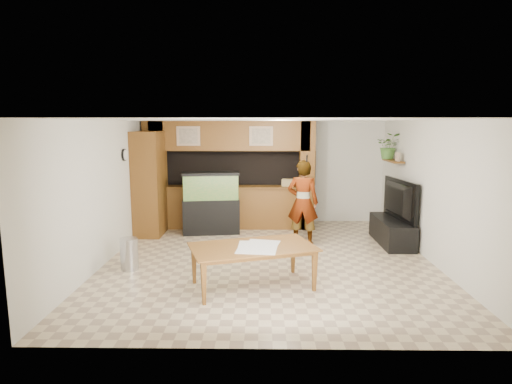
{
  "coord_description": "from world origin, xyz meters",
  "views": [
    {
      "loc": [
        -0.13,
        -7.77,
        2.54
      ],
      "look_at": [
        -0.25,
        0.6,
        1.19
      ],
      "focal_mm": 30.0,
      "sensor_mm": 36.0,
      "label": 1
    }
  ],
  "objects_px": {
    "television": "(393,200)",
    "dining_table": "(253,267)",
    "person": "(303,202)",
    "pantry_cabinet": "(149,184)",
    "aquarium": "(211,204)"
  },
  "relations": [
    {
      "from": "pantry_cabinet",
      "to": "person",
      "type": "height_order",
      "value": "pantry_cabinet"
    },
    {
      "from": "television",
      "to": "dining_table",
      "type": "height_order",
      "value": "television"
    },
    {
      "from": "dining_table",
      "to": "pantry_cabinet",
      "type": "bearing_deg",
      "value": 108.75
    },
    {
      "from": "person",
      "to": "television",
      "type": "bearing_deg",
      "value": -166.01
    },
    {
      "from": "pantry_cabinet",
      "to": "person",
      "type": "relative_size",
      "value": 1.32
    },
    {
      "from": "television",
      "to": "pantry_cabinet",
      "type": "bearing_deg",
      "value": 75.1
    },
    {
      "from": "pantry_cabinet",
      "to": "person",
      "type": "bearing_deg",
      "value": -12.6
    },
    {
      "from": "television",
      "to": "dining_table",
      "type": "relative_size",
      "value": 0.78
    },
    {
      "from": "television",
      "to": "dining_table",
      "type": "bearing_deg",
      "value": 124.04
    },
    {
      "from": "pantry_cabinet",
      "to": "television",
      "type": "height_order",
      "value": "pantry_cabinet"
    },
    {
      "from": "pantry_cabinet",
      "to": "television",
      "type": "bearing_deg",
      "value": -7.53
    },
    {
      "from": "aquarium",
      "to": "dining_table",
      "type": "height_order",
      "value": "aquarium"
    },
    {
      "from": "aquarium",
      "to": "television",
      "type": "bearing_deg",
      "value": -19.3
    },
    {
      "from": "pantry_cabinet",
      "to": "dining_table",
      "type": "relative_size",
      "value": 1.25
    },
    {
      "from": "aquarium",
      "to": "dining_table",
      "type": "relative_size",
      "value": 0.76
    }
  ]
}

